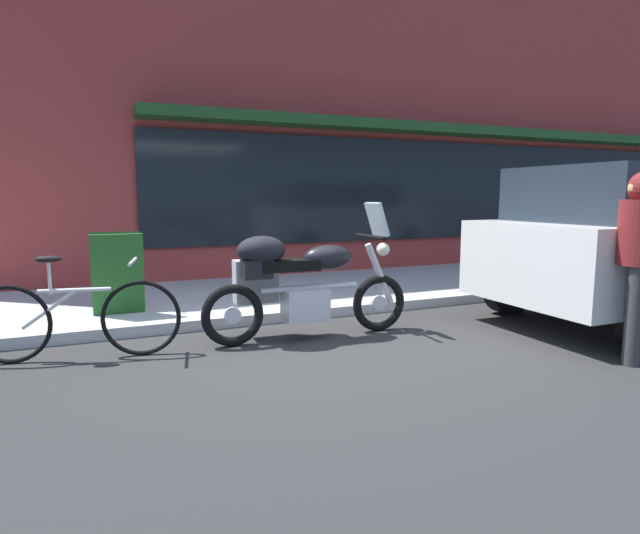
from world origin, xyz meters
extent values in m
plane|color=#2C2C2C|center=(0.00, 0.00, 0.00)|extent=(80.00, 80.00, 0.00)
cube|color=#983330|center=(5.27, 4.03, 3.41)|extent=(18.54, 0.35, 6.82)
cube|color=black|center=(5.27, 3.82, 1.55)|extent=(12.98, 0.06, 1.80)
cube|color=#1E471E|center=(5.27, 3.60, 2.65)|extent=(12.98, 0.60, 0.16)
torus|color=black|center=(0.94, 0.33, 0.31)|extent=(0.61, 0.11, 0.61)
cylinder|color=silver|center=(0.94, 0.33, 0.31)|extent=(0.16, 0.06, 0.16)
torus|color=black|center=(-0.65, 0.38, 0.31)|extent=(0.61, 0.11, 0.61)
cylinder|color=silver|center=(-0.65, 0.38, 0.31)|extent=(0.16, 0.06, 0.16)
cube|color=silver|center=(0.10, 0.35, 0.36)|extent=(0.45, 0.31, 0.32)
cylinder|color=silver|center=(0.15, 0.35, 0.53)|extent=(1.03, 0.09, 0.06)
ellipsoid|color=black|center=(0.35, 0.35, 0.83)|extent=(0.53, 0.30, 0.26)
cube|color=black|center=(-0.07, 0.36, 0.77)|extent=(0.61, 0.26, 0.11)
cube|color=black|center=(-0.40, 0.37, 0.75)|extent=(0.29, 0.23, 0.18)
cylinder|color=silver|center=(0.94, 0.33, 0.62)|extent=(0.35, 0.08, 0.67)
cylinder|color=black|center=(0.82, 0.33, 1.03)|extent=(0.05, 0.62, 0.04)
cube|color=silver|center=(0.90, 0.33, 1.21)|extent=(0.16, 0.32, 0.35)
sphere|color=#EAEACC|center=(0.98, 0.33, 0.89)|extent=(0.14, 0.14, 0.14)
cube|color=#AEAEAE|center=(-0.35, 0.61, 0.59)|extent=(0.45, 0.21, 0.44)
cube|color=black|center=(-0.35, 0.72, 0.59)|extent=(0.37, 0.03, 0.03)
ellipsoid|color=black|center=(-0.35, 0.37, 0.93)|extent=(0.49, 0.33, 0.28)
torus|color=black|center=(-1.48, 0.42, 0.35)|extent=(0.69, 0.17, 0.70)
torus|color=black|center=(-2.55, 0.61, 0.35)|extent=(0.69, 0.17, 0.70)
cylinder|color=silver|center=(-2.01, 0.51, 0.63)|extent=(0.59, 0.14, 0.04)
cylinder|color=silver|center=(-2.23, 0.55, 0.47)|extent=(0.46, 0.12, 0.34)
cylinder|color=silver|center=(-2.20, 0.55, 0.75)|extent=(0.03, 0.03, 0.30)
ellipsoid|color=black|center=(-2.20, 0.55, 0.91)|extent=(0.23, 0.14, 0.06)
cylinder|color=silver|center=(-1.53, 0.42, 0.87)|extent=(0.11, 0.48, 0.03)
cylinder|color=black|center=(2.84, 0.43, 0.33)|extent=(0.66, 0.23, 0.66)
cylinder|color=#363636|center=(2.36, -1.55, 0.43)|extent=(0.14, 0.14, 0.86)
cylinder|color=#363636|center=(2.53, -1.44, 0.43)|extent=(0.14, 0.14, 0.86)
sphere|color=tan|center=(2.39, -1.47, 1.52)|extent=(0.17, 0.17, 0.17)
cylinder|color=maroon|center=(2.53, -1.28, 1.11)|extent=(0.10, 0.10, 0.53)
cube|color=#1E511E|center=(-1.61, 1.67, 0.58)|extent=(0.55, 0.19, 0.91)
cube|color=#1E511E|center=(-1.61, 1.89, 0.58)|extent=(0.55, 0.19, 0.91)
camera|label=1|loc=(-1.82, -4.45, 1.45)|focal=29.16mm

